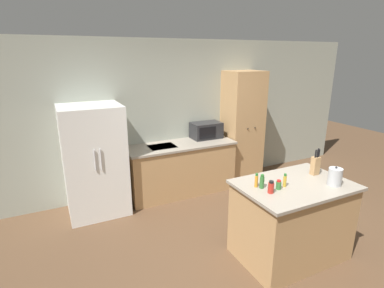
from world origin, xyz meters
TOP-DOWN VIEW (x-y plane):
  - ground_plane at (0.00, 0.00)m, footprint 14.00×14.00m
  - wall_back at (0.00, 2.33)m, footprint 7.20×0.06m
  - refrigerator at (-1.76, 1.93)m, footprint 0.87×0.76m
  - back_counter at (-0.33, 1.98)m, footprint 1.87×0.68m
  - pantry_cabinet at (0.97, 2.03)m, footprint 0.66×0.57m
  - kitchen_island at (0.13, -0.19)m, footprint 1.29×0.88m
  - microwave at (0.24, 2.11)m, footprint 0.53×0.34m
  - knife_block at (0.55, -0.08)m, footprint 0.09×0.07m
  - spice_bottle_tall_dark at (-0.27, -0.25)m, footprint 0.06×0.06m
  - spice_bottle_short_red at (-0.03, -0.19)m, footprint 0.04×0.04m
  - spice_bottle_amber_oil at (-0.28, -0.11)m, footprint 0.05×0.05m
  - spice_bottle_green_herb at (-0.32, -0.06)m, footprint 0.04×0.04m
  - spice_bottle_pale_salt at (-0.14, -0.21)m, footprint 0.06×0.06m
  - kettle at (0.50, -0.41)m, footprint 0.15×0.15m

SIDE VIEW (x-z plane):
  - ground_plane at x=0.00m, z-range 0.00..0.00m
  - back_counter at x=-0.33m, z-range 0.00..0.89m
  - kitchen_island at x=0.13m, z-range 0.00..0.94m
  - refrigerator at x=-1.76m, z-range 0.00..1.66m
  - spice_bottle_pale_salt at x=-0.14m, z-range 0.93..1.04m
  - spice_bottle_tall_dark at x=-0.27m, z-range 0.93..1.07m
  - spice_bottle_short_red at x=-0.03m, z-range 0.93..1.09m
  - spice_bottle_amber_oil at x=-0.28m, z-range 0.93..1.09m
  - spice_bottle_green_herb at x=-0.32m, z-range 0.93..1.09m
  - microwave at x=0.24m, z-range 0.89..1.18m
  - pantry_cabinet at x=0.97m, z-range 0.00..2.07m
  - kettle at x=0.50m, z-range 0.93..1.15m
  - knife_block at x=0.55m, z-range 0.90..1.23m
  - wall_back at x=0.00m, z-range 0.00..2.60m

